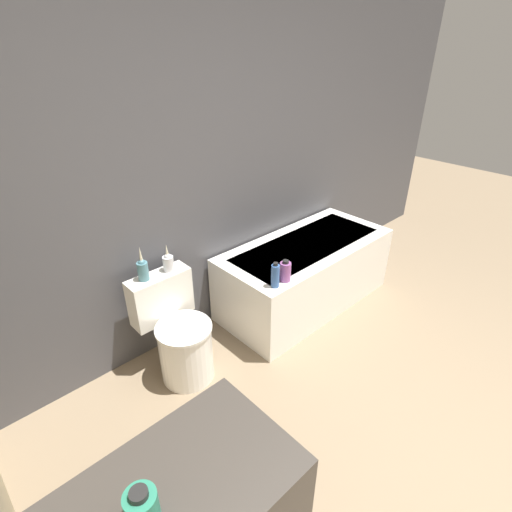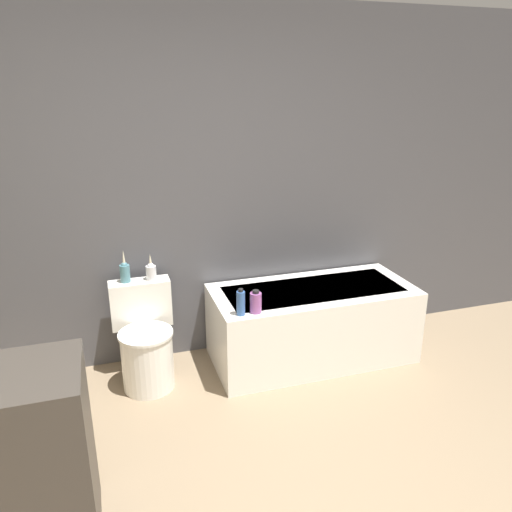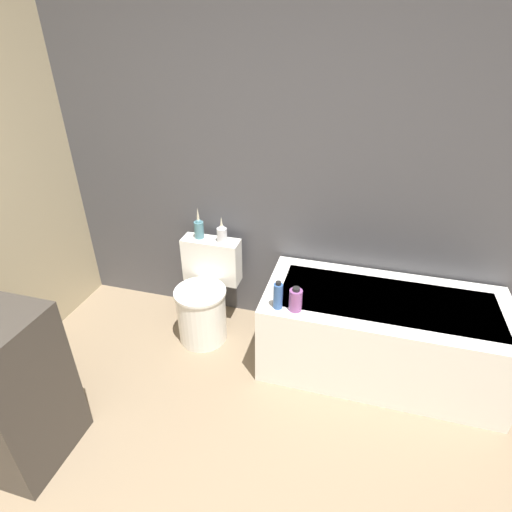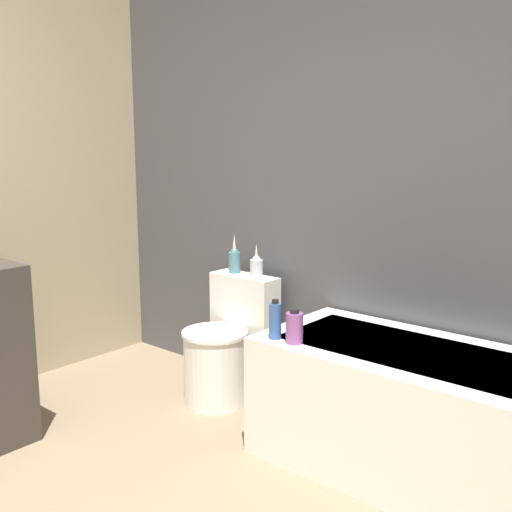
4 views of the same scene
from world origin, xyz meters
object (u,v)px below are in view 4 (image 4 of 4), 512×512
object	(u,v)px
bathtub	(427,416)
toilet	(224,348)
vase_gold	(234,259)
vase_silver	(256,266)
shampoo_bottle_tall	(275,320)
shampoo_bottle_short	(294,327)

from	to	relation	value
bathtub	toilet	bearing A→B (deg)	178.30
toilet	vase_gold	distance (m)	0.53
bathtub	toilet	size ratio (longest dim) A/B	2.16
bathtub	vase_silver	distance (m)	1.29
toilet	vase_silver	size ratio (longest dim) A/B	3.64
vase_silver	shampoo_bottle_tall	xyz separation A→B (m)	(0.53, -0.49, -0.11)
vase_gold	vase_silver	bearing A→B (deg)	-2.99
toilet	vase_gold	world-z (taller)	vase_gold
shampoo_bottle_short	bathtub	bearing A→B (deg)	25.59
toilet	shampoo_bottle_tall	xyz separation A→B (m)	(0.62, -0.30, 0.35)
vase_silver	shampoo_bottle_short	bearing A→B (deg)	-37.10
vase_silver	shampoo_bottle_short	distance (m)	0.80
bathtub	toilet	world-z (taller)	toilet
vase_gold	shampoo_bottle_tall	bearing A→B (deg)	-34.99
bathtub	vase_silver	bearing A→B (deg)	169.33
vase_gold	vase_silver	world-z (taller)	vase_gold
shampoo_bottle_tall	toilet	bearing A→B (deg)	153.92
toilet	shampoo_bottle_tall	world-z (taller)	shampoo_bottle_tall
vase_silver	vase_gold	bearing A→B (deg)	177.01
toilet	vase_gold	xyz separation A→B (m)	(-0.09, 0.19, 0.48)
vase_silver	shampoo_bottle_tall	size ratio (longest dim) A/B	1.04
vase_gold	shampoo_bottle_short	xyz separation A→B (m)	(0.81, -0.49, -0.14)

